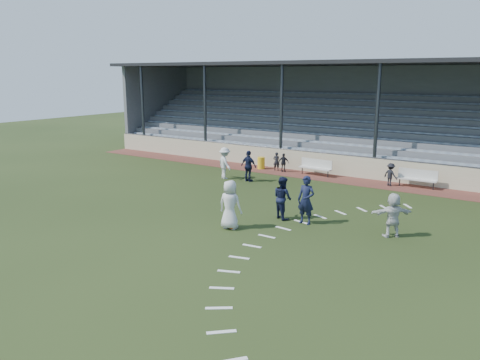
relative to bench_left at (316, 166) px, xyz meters
name	(u,v)px	position (x,y,z in m)	size (l,w,h in m)	color
ground	(206,223)	(0.12, -10.72, -0.58)	(90.00, 90.00, 0.00)	#233114
cinder_track	(316,176)	(0.12, -0.22, -0.57)	(34.00, 2.00, 0.02)	#592B23
retaining_wall	(324,163)	(0.12, 0.83, 0.02)	(34.00, 0.18, 1.20)	beige
bench_left	(316,166)	(0.00, 0.00, 0.00)	(2.02, 0.60, 0.95)	beige
bench_right	(417,177)	(5.69, 0.19, 0.00)	(2.01, 0.48, 0.95)	beige
trash_bin	(261,163)	(-3.66, -0.15, -0.19)	(0.46, 0.46, 0.74)	yellow
football	(232,226)	(1.43, -10.75, -0.47)	(0.22, 0.22, 0.22)	#DA500C
player_white_lead	(230,205)	(1.32, -10.70, 0.37)	(0.93, 0.61, 1.91)	silver
player_navy_lead	(306,200)	(3.48, -8.54, 0.38)	(0.71, 0.46, 1.94)	#121732
player_navy_mid	(283,198)	(2.37, -8.44, 0.30)	(0.86, 0.67, 1.77)	#121732
player_white_wing	(225,163)	(-3.97, -3.62, 0.31)	(1.16, 0.67, 1.79)	silver
player_navy_wing	(249,166)	(-2.45, -3.49, 0.28)	(1.01, 0.42, 1.73)	#121732
player_white_back	(393,215)	(6.79, -8.17, 0.24)	(1.53, 0.49, 1.65)	silver
sub_left_near	(276,161)	(-2.60, -0.08, 0.00)	(0.41, 0.27, 1.13)	black
sub_left_far	(284,163)	(-2.03, -0.20, 0.00)	(0.67, 0.28, 1.14)	black
sub_right	(391,174)	(4.42, -0.25, 0.05)	(0.79, 0.45, 1.22)	black
grandstand	(353,129)	(0.13, 5.55, 1.62)	(34.60, 9.00, 6.61)	slate
penalty_arc	(298,243)	(4.24, -10.72, -0.58)	(3.89, 14.63, 0.01)	white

